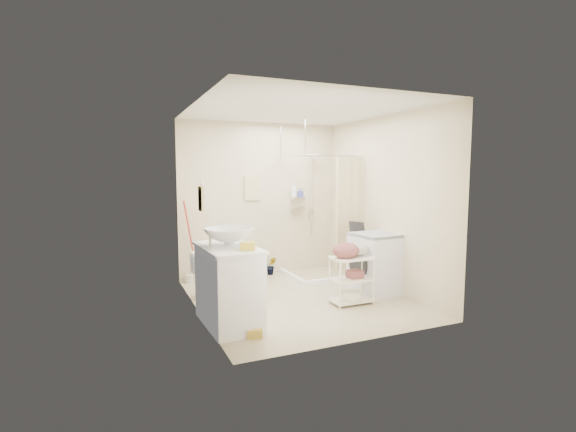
% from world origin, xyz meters
% --- Properties ---
extents(floor, '(3.20, 3.20, 0.00)m').
position_xyz_m(floor, '(0.00, 0.00, 0.00)').
color(floor, '#C4B793').
rests_on(floor, ground).
extents(ceiling, '(2.80, 3.20, 0.04)m').
position_xyz_m(ceiling, '(0.00, 0.00, 2.60)').
color(ceiling, silver).
rests_on(ceiling, ground).
extents(wall_back, '(2.80, 0.04, 2.60)m').
position_xyz_m(wall_back, '(0.00, 1.60, 1.30)').
color(wall_back, beige).
rests_on(wall_back, ground).
extents(wall_front, '(2.80, 0.04, 2.60)m').
position_xyz_m(wall_front, '(0.00, -1.60, 1.30)').
color(wall_front, beige).
rests_on(wall_front, ground).
extents(wall_left, '(0.04, 3.20, 2.60)m').
position_xyz_m(wall_left, '(-1.40, 0.00, 1.30)').
color(wall_left, beige).
rests_on(wall_left, ground).
extents(wall_right, '(0.04, 3.20, 2.60)m').
position_xyz_m(wall_right, '(1.40, 0.00, 1.30)').
color(wall_right, beige).
rests_on(wall_right, ground).
extents(vanity, '(0.63, 1.07, 0.92)m').
position_xyz_m(vanity, '(-1.16, -0.57, 0.46)').
color(vanity, white).
rests_on(vanity, ground).
extents(sink, '(0.74, 0.74, 0.20)m').
position_xyz_m(sink, '(-1.12, -0.50, 1.02)').
color(sink, silver).
rests_on(sink, vanity).
extents(counter_basket, '(0.18, 0.15, 0.09)m').
position_xyz_m(counter_basket, '(-1.02, -0.88, 0.96)').
color(counter_basket, yellow).
rests_on(counter_basket, vanity).
extents(floor_basket, '(0.28, 0.24, 0.13)m').
position_xyz_m(floor_basket, '(-1.01, -1.06, 0.06)').
color(floor_basket, gold).
rests_on(floor_basket, ground).
extents(toilet, '(0.68, 0.43, 0.66)m').
position_xyz_m(toilet, '(-1.04, 0.57, 0.33)').
color(toilet, white).
rests_on(toilet, ground).
extents(mop, '(0.15, 0.15, 1.31)m').
position_xyz_m(mop, '(-1.26, 1.48, 0.66)').
color(mop, '#AD2E21').
rests_on(mop, ground).
extents(potted_plant_a, '(0.19, 0.15, 0.31)m').
position_xyz_m(potted_plant_a, '(0.00, 1.44, 0.16)').
color(potted_plant_a, '#9A4726').
rests_on(potted_plant_a, ground).
extents(potted_plant_b, '(0.20, 0.17, 0.31)m').
position_xyz_m(potted_plant_b, '(0.14, 1.45, 0.15)').
color(potted_plant_b, brown).
rests_on(potted_plant_b, ground).
extents(hanging_towel, '(0.28, 0.03, 0.42)m').
position_xyz_m(hanging_towel, '(-0.15, 1.58, 1.50)').
color(hanging_towel, beige).
rests_on(hanging_towel, wall_back).
extents(towel_ring, '(0.04, 0.22, 0.34)m').
position_xyz_m(towel_ring, '(-1.38, -0.20, 1.47)').
color(towel_ring, beige).
rests_on(towel_ring, wall_left).
extents(tp_holder, '(0.08, 0.12, 0.14)m').
position_xyz_m(tp_holder, '(-1.36, 0.05, 0.72)').
color(tp_holder, white).
rests_on(tp_holder, wall_left).
extents(shower, '(1.10, 1.10, 2.10)m').
position_xyz_m(shower, '(0.85, 1.05, 1.05)').
color(shower, white).
rests_on(shower, ground).
extents(shampoo_bottle_a, '(0.11, 0.11, 0.26)m').
position_xyz_m(shampoo_bottle_a, '(0.59, 1.51, 1.45)').
color(shampoo_bottle_a, white).
rests_on(shampoo_bottle_a, shower).
extents(shampoo_bottle_b, '(0.10, 0.10, 0.17)m').
position_xyz_m(shampoo_bottle_b, '(0.74, 1.54, 1.40)').
color(shampoo_bottle_b, '#414F9B').
rests_on(shampoo_bottle_b, shower).
extents(washing_machine, '(0.64, 0.66, 0.88)m').
position_xyz_m(washing_machine, '(1.14, -0.19, 0.44)').
color(washing_machine, silver).
rests_on(washing_machine, ground).
extents(laundry_rack, '(0.56, 0.33, 0.76)m').
position_xyz_m(laundry_rack, '(0.56, -0.47, 0.38)').
color(laundry_rack, white).
rests_on(laundry_rack, ground).
extents(ironing_board, '(0.31, 0.16, 1.06)m').
position_xyz_m(ironing_board, '(1.03, 0.04, 0.53)').
color(ironing_board, black).
rests_on(ironing_board, ground).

